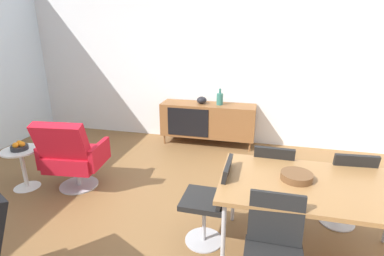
# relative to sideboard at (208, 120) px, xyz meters

# --- Properties ---
(ground_plane) EXTENTS (8.32, 8.32, 0.00)m
(ground_plane) POSITION_rel_sideboard_xyz_m (-0.19, -2.30, -0.44)
(ground_plane) COLOR brown
(wall_back) EXTENTS (6.80, 0.12, 2.80)m
(wall_back) POSITION_rel_sideboard_xyz_m (-0.19, 0.30, 0.96)
(wall_back) COLOR white
(wall_back) RESTS_ON ground_plane
(sideboard) EXTENTS (1.60, 0.45, 0.72)m
(sideboard) POSITION_rel_sideboard_xyz_m (0.00, 0.00, 0.00)
(sideboard) COLOR brown
(sideboard) RESTS_ON ground_plane
(vase_cobalt) EXTENTS (0.11, 0.11, 0.27)m
(vase_cobalt) POSITION_rel_sideboard_xyz_m (0.20, 0.00, 0.38)
(vase_cobalt) COLOR #337266
(vase_cobalt) RESTS_ON sideboard
(vase_sculptural_dark) EXTENTS (0.17, 0.17, 0.12)m
(vase_sculptural_dark) POSITION_rel_sideboard_xyz_m (-0.11, 0.00, 0.34)
(vase_sculptural_dark) COLOR black
(vase_sculptural_dark) RESTS_ON sideboard
(dining_table) EXTENTS (1.60, 0.90, 0.74)m
(dining_table) POSITION_rel_sideboard_xyz_m (1.40, -2.47, 0.26)
(dining_table) COLOR olive
(dining_table) RESTS_ON ground_plane
(wooden_bowl_on_table) EXTENTS (0.26, 0.26, 0.06)m
(wooden_bowl_on_table) POSITION_rel_sideboard_xyz_m (1.21, -2.43, 0.33)
(wooden_bowl_on_table) COLOR brown
(wooden_bowl_on_table) RESTS_ON dining_table
(dining_chair_back_right) EXTENTS (0.43, 0.45, 0.86)m
(dining_chair_back_right) POSITION_rel_sideboard_xyz_m (1.75, -1.91, 0.03)
(dining_chair_back_right) COLOR black
(dining_chair_back_right) RESTS_ON ground_plane
(dining_chair_front_left) EXTENTS (0.40, 0.43, 0.86)m
(dining_chair_front_left) POSITION_rel_sideboard_xyz_m (1.05, -3.03, 0.03)
(dining_chair_front_left) COLOR black
(dining_chair_front_left) RESTS_ON ground_plane
(dining_chair_back_left) EXTENTS (0.41, 0.43, 0.86)m
(dining_chair_back_left) POSITION_rel_sideboard_xyz_m (1.04, -1.91, 0.03)
(dining_chair_back_left) COLOR black
(dining_chair_back_left) RESTS_ON ground_plane
(dining_chair_near_window) EXTENTS (0.43, 0.41, 0.86)m
(dining_chair_near_window) POSITION_rel_sideboard_xyz_m (0.51, -2.47, 0.03)
(dining_chair_near_window) COLOR black
(dining_chair_near_window) RESTS_ON ground_plane
(lounge_chair_red) EXTENTS (0.77, 0.72, 0.95)m
(lounge_chair_red) POSITION_rel_sideboard_xyz_m (-1.33, -1.90, 0.03)
(lounge_chair_red) COLOR red
(lounge_chair_red) RESTS_ON ground_plane
(side_table_round) EXTENTS (0.44, 0.44, 0.52)m
(side_table_round) POSITION_rel_sideboard_xyz_m (-1.96, -2.03, -0.12)
(side_table_round) COLOR white
(side_table_round) RESTS_ON ground_plane
(fruit_bowl) EXTENTS (0.20, 0.20, 0.11)m
(fruit_bowl) POSITION_rel_sideboard_xyz_m (-1.96, -2.02, 0.12)
(fruit_bowl) COLOR #262628
(fruit_bowl) RESTS_ON side_table_round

